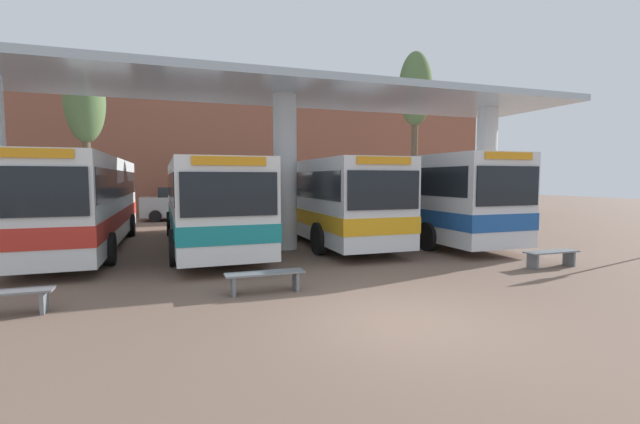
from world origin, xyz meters
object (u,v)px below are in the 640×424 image
(transit_bus_right_bay, at_px, (320,196))
(parked_car_street, at_px, (181,204))
(transit_bus_left_bay, at_px, (83,199))
(poplar_tree_behind_left, at_px, (85,104))
(waiting_bench_mid_platform, at_px, (0,298))
(waiting_bench_far_platform, at_px, (551,255))
(transit_bus_center_bay, at_px, (207,199))
(transit_bus_far_right_bay, at_px, (405,193))
(waiting_bench_near_pillar, at_px, (265,277))
(poplar_tree_behind_right, at_px, (415,93))

(transit_bus_right_bay, distance_m, parked_car_street, 11.59)
(transit_bus_left_bay, bearing_deg, poplar_tree_behind_left, -81.94)
(transit_bus_left_bay, distance_m, waiting_bench_mid_platform, 8.08)
(waiting_bench_far_platform, bearing_deg, poplar_tree_behind_left, 134.13)
(transit_bus_center_bay, bearing_deg, transit_bus_right_bay, -177.61)
(transit_bus_right_bay, xyz_separation_m, parked_car_street, (-5.28, 10.29, -0.80))
(waiting_bench_far_platform, bearing_deg, transit_bus_left_bay, 148.75)
(transit_bus_right_bay, xyz_separation_m, poplar_tree_behind_left, (-9.65, 6.84, 4.34))
(transit_bus_far_right_bay, relative_size, waiting_bench_far_platform, 7.21)
(transit_bus_left_bay, relative_size, transit_bus_far_right_bay, 0.95)
(transit_bus_center_bay, distance_m, waiting_bench_near_pillar, 7.45)
(waiting_bench_near_pillar, distance_m, waiting_bench_mid_platform, 4.91)
(transit_bus_right_bay, height_order, poplar_tree_behind_left, poplar_tree_behind_left)
(parked_car_street, bearing_deg, waiting_bench_near_pillar, -84.11)
(transit_bus_right_bay, height_order, parked_car_street, transit_bus_right_bay)
(waiting_bench_mid_platform, distance_m, poplar_tree_behind_right, 22.29)
(transit_bus_far_right_bay, bearing_deg, poplar_tree_behind_left, -27.76)
(transit_bus_left_bay, relative_size, parked_car_street, 2.53)
(transit_bus_left_bay, relative_size, waiting_bench_mid_platform, 6.69)
(transit_bus_far_right_bay, xyz_separation_m, poplar_tree_behind_left, (-13.51, 7.15, 4.26))
(transit_bus_center_bay, distance_m, poplar_tree_behind_right, 14.78)
(poplar_tree_behind_right, bearing_deg, transit_bus_left_bay, -163.05)
(transit_bus_right_bay, relative_size, parked_car_street, 2.53)
(transit_bus_left_bay, bearing_deg, poplar_tree_behind_right, -162.73)
(parked_car_street, bearing_deg, transit_bus_right_bay, -61.32)
(waiting_bench_mid_platform, bearing_deg, transit_bus_left_bay, 89.61)
(parked_car_street, bearing_deg, transit_bus_far_right_bay, -47.70)
(waiting_bench_mid_platform, bearing_deg, parked_car_street, 78.77)
(waiting_bench_near_pillar, height_order, waiting_bench_mid_platform, same)
(waiting_bench_near_pillar, relative_size, poplar_tree_behind_right, 0.18)
(transit_bus_center_bay, bearing_deg, waiting_bench_near_pillar, 93.97)
(waiting_bench_mid_platform, xyz_separation_m, waiting_bench_far_platform, (13.15, 0.00, -0.00))
(waiting_bench_mid_platform, bearing_deg, waiting_bench_far_platform, 0.00)
(waiting_bench_near_pillar, distance_m, poplar_tree_behind_left, 16.55)
(transit_bus_far_right_bay, distance_m, waiting_bench_far_platform, 7.43)
(poplar_tree_behind_left, bearing_deg, transit_bus_left_bay, -82.25)
(poplar_tree_behind_left, xyz_separation_m, parked_car_street, (4.37, 3.45, -5.14))
(waiting_bench_near_pillar, relative_size, waiting_bench_mid_platform, 1.01)
(poplar_tree_behind_right, bearing_deg, transit_bus_far_right_bay, -124.53)
(transit_bus_right_bay, height_order, waiting_bench_far_platform, transit_bus_right_bay)
(waiting_bench_mid_platform, height_order, parked_car_street, parked_car_street)
(transit_bus_center_bay, distance_m, transit_bus_far_right_bay, 8.41)
(transit_bus_center_bay, xyz_separation_m, poplar_tree_behind_left, (-5.10, 7.11, 4.38))
(transit_bus_far_right_bay, bearing_deg, waiting_bench_mid_platform, 29.90)
(waiting_bench_near_pillar, xyz_separation_m, poplar_tree_behind_right, (11.73, 13.00, 7.15))
(transit_bus_far_right_bay, distance_m, waiting_bench_mid_platform, 14.69)
(transit_bus_right_bay, xyz_separation_m, waiting_bench_near_pillar, (-3.92, -7.56, -1.43))
(transit_bus_center_bay, height_order, waiting_bench_far_platform, transit_bus_center_bay)
(transit_bus_far_right_bay, distance_m, poplar_tree_behind_right, 8.96)
(transit_bus_right_bay, distance_m, waiting_bench_mid_platform, 11.71)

